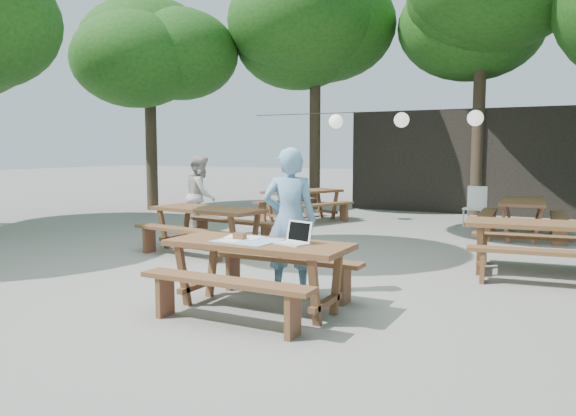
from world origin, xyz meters
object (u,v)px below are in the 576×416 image
at_px(main_picnic_table, 258,275).
at_px(picnic_table_nw, 208,229).
at_px(woman, 290,221).
at_px(second_person, 201,195).
at_px(plastic_chair, 475,215).

bearing_deg(main_picnic_table, picnic_table_nw, 133.91).
xyz_separation_m(picnic_table_nw, woman, (2.53, -1.87, 0.50)).
distance_m(picnic_table_nw, second_person, 1.99).
bearing_deg(second_person, picnic_table_nw, -166.69).
xyz_separation_m(woman, plastic_chair, (0.99, 7.27, -0.63)).
height_order(picnic_table_nw, second_person, second_person).
bearing_deg(plastic_chair, second_person, -134.80).
relative_size(woman, plastic_chair, 1.96).
xyz_separation_m(main_picnic_table, plastic_chair, (0.98, 8.04, -0.13)).
relative_size(picnic_table_nw, second_person, 1.29).
xyz_separation_m(second_person, plastic_chair, (4.76, 3.90, -0.55)).
distance_m(second_person, plastic_chair, 6.18).
height_order(picnic_table_nw, plastic_chair, plastic_chair).
distance_m(picnic_table_nw, plastic_chair, 6.44).
height_order(second_person, plastic_chair, second_person).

